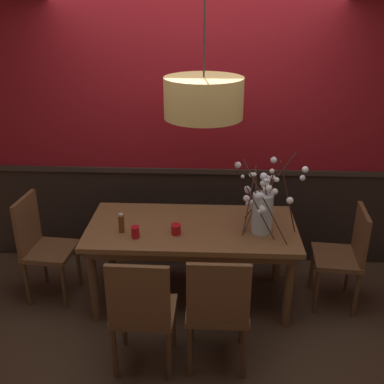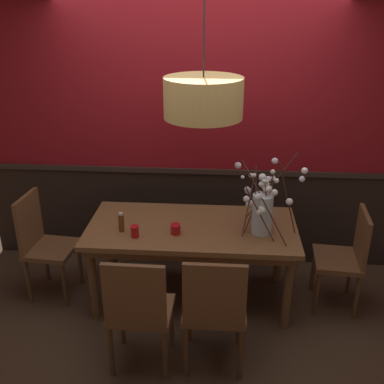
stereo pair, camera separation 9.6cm
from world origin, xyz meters
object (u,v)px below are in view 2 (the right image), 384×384
(chair_head_east_end, at_px, (347,254))
(pendant_lamp, at_px, (203,98))
(chair_near_side_right, at_px, (214,307))
(candle_holder_nearer_edge, at_px, (135,231))
(chair_far_side_left, at_px, (172,208))
(chair_head_west_end, at_px, (43,241))
(chair_far_side_right, at_px, (220,207))
(chair_near_side_left, at_px, (139,308))
(vase_with_blossoms, at_px, (262,209))
(candle_holder_nearer_center, at_px, (176,229))
(dining_table, at_px, (192,235))
(condiment_bottle, at_px, (121,222))

(chair_head_east_end, height_order, pendant_lamp, pendant_lamp)
(chair_near_side_right, bearing_deg, candle_holder_nearer_edge, 138.22)
(chair_far_side_left, bearing_deg, candle_holder_nearer_edge, -99.50)
(chair_head_west_end, relative_size, chair_far_side_left, 1.10)
(chair_head_east_end, distance_m, chair_far_side_right, 1.37)
(chair_near_side_left, xyz_separation_m, chair_near_side_right, (0.53, 0.05, 0.00))
(chair_far_side_left, relative_size, vase_with_blossoms, 1.21)
(chair_near_side_left, distance_m, candle_holder_nearer_center, 0.78)
(chair_near_side_right, bearing_deg, chair_far_side_left, 106.52)
(dining_table, bearing_deg, candle_holder_nearer_edge, -153.24)
(chair_head_west_end, xyz_separation_m, chair_near_side_right, (1.54, -0.81, -0.00))
(chair_near_side_left, height_order, condiment_bottle, chair_near_side_left)
(chair_head_east_end, distance_m, vase_with_blossoms, 0.86)
(chair_far_side_left, height_order, pendant_lamp, pendant_lamp)
(dining_table, relative_size, condiment_bottle, 10.63)
(chair_far_side_left, distance_m, chair_near_side_right, 1.71)
(chair_far_side_right, bearing_deg, dining_table, -104.89)
(chair_head_east_end, bearing_deg, chair_far_side_right, 142.50)
(chair_head_west_end, xyz_separation_m, condiment_bottle, (0.75, -0.13, 0.28))
(chair_near_side_left, bearing_deg, vase_with_blossoms, 41.85)
(chair_far_side_left, xyz_separation_m, pendant_lamp, (0.36, -0.89, 1.33))
(chair_far_side_right, distance_m, chair_near_side_left, 1.79)
(pendant_lamp, bearing_deg, chair_far_side_left, 111.94)
(chair_near_side_left, relative_size, chair_near_side_right, 1.00)
(candle_holder_nearer_edge, xyz_separation_m, pendant_lamp, (0.53, 0.16, 1.05))
(chair_head_west_end, height_order, pendant_lamp, pendant_lamp)
(chair_far_side_left, height_order, condiment_bottle, condiment_bottle)
(chair_head_east_end, distance_m, candle_holder_nearer_center, 1.47)
(chair_far_side_right, distance_m, vase_with_blossoms, 1.07)
(candle_holder_nearer_center, distance_m, condiment_bottle, 0.45)
(candle_holder_nearer_center, distance_m, pendant_lamp, 1.08)
(candle_holder_nearer_center, bearing_deg, chair_near_side_right, -62.87)
(chair_head_west_end, relative_size, vase_with_blossoms, 1.33)
(chair_near_side_left, bearing_deg, pendant_lamp, 63.75)
(chair_far_side_left, xyz_separation_m, candle_holder_nearer_edge, (-0.18, -1.05, 0.29))
(chair_near_side_right, relative_size, candle_holder_nearer_center, 11.02)
(chair_head_west_end, xyz_separation_m, candle_holder_nearer_edge, (0.88, -0.22, 0.25))
(dining_table, xyz_separation_m, candle_holder_nearer_edge, (-0.44, -0.22, 0.13))
(chair_far_side_left, distance_m, chair_head_east_end, 1.78)
(chair_head_east_end, bearing_deg, chair_near_side_left, -151.74)
(candle_holder_nearer_edge, bearing_deg, dining_table, 26.76)
(dining_table, distance_m, chair_near_side_right, 0.85)
(candle_holder_nearer_center, xyz_separation_m, condiment_bottle, (-0.45, 0.01, 0.04))
(vase_with_blossoms, xyz_separation_m, pendant_lamp, (-0.49, 0.01, 0.88))
(chair_head_west_end, bearing_deg, chair_near_side_right, -27.81)
(candle_holder_nearer_center, bearing_deg, dining_table, 50.40)
(dining_table, xyz_separation_m, candle_holder_nearer_center, (-0.12, -0.15, 0.13))
(candle_holder_nearer_edge, height_order, pendant_lamp, pendant_lamp)
(chair_near_side_right, bearing_deg, vase_with_blossoms, 64.31)
(dining_table, distance_m, candle_holder_nearer_edge, 0.52)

